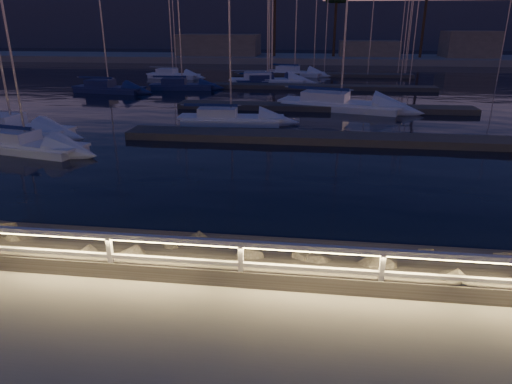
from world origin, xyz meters
The scene contains 18 objects.
ground centered at (0.00, 0.00, 0.00)m, with size 400.00×400.00×0.00m, color gray.
harbor_water centered at (0.00, 31.22, -0.97)m, with size 400.00×440.00×0.60m.
guard_rail centered at (-0.07, 0.00, 0.77)m, with size 44.11×0.12×1.06m.
riprap centered at (-1.21, 1.50, -0.22)m, with size 23.03×2.92×1.41m.
floating_docks centered at (0.00, 32.50, -0.40)m, with size 22.00×36.00×0.40m.
far_shore centered at (-0.12, 74.05, 0.29)m, with size 160.00×14.00×5.20m.
palm_center centered at (2.00, 73.00, 8.78)m, with size 3.00×3.00×9.70m.
distant_hills centered at (-22.13, 133.69, 4.74)m, with size 230.00×37.50×18.00m.
sailboat_a centered at (-17.94, 15.12, -0.16)m, with size 7.48×3.21×12.41m.
sailboat_b centered at (-15.08, 12.04, -0.21)m, with size 6.72×3.23×11.05m.
sailboat_c centered at (1.05, 26.35, -0.13)m, with size 9.58×5.11×15.68m.
sailboat_e centered at (-20.19, 32.92, -0.17)m, with size 7.15×3.04×11.87m.
sailboat_f centered at (-6.09, 19.97, -0.20)m, with size 6.85×2.48×11.45m.
sailboat_i centered at (-13.91, 35.91, -0.19)m, with size 6.54×2.60×10.91m.
sailboat_j centered at (-6.07, 41.20, -0.15)m, with size 8.36×3.32×13.88m.
sailboat_k centered at (-5.85, 41.07, -0.20)m, with size 7.41×4.33×12.17m.
sailboat_m centered at (-17.86, 45.71, -0.19)m, with size 6.61×2.92×10.96m.
sailboat_n centered at (-3.59, 50.49, -0.18)m, with size 7.60×4.30×12.50m.
Camera 1 is at (-0.52, -8.69, 5.41)m, focal length 32.00 mm.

